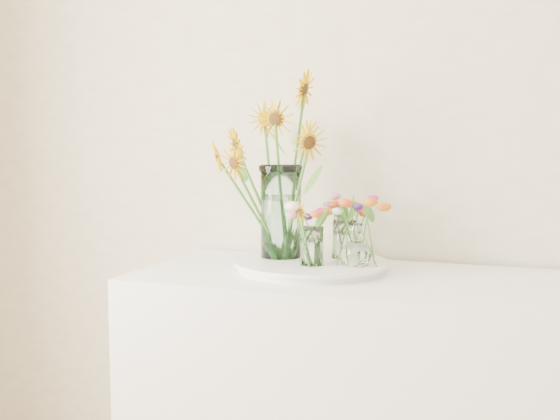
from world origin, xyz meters
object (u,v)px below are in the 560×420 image
(small_vase_a, at_px, (311,246))
(small_vase_b, at_px, (357,245))
(tray, at_px, (311,266))
(small_vase_c, at_px, (344,240))
(mason_jar, at_px, (281,212))

(small_vase_a, relative_size, small_vase_b, 0.93)
(tray, bearing_deg, small_vase_c, 44.42)
(mason_jar, relative_size, small_vase_a, 2.46)
(tray, xyz_separation_m, small_vase_a, (0.02, -0.07, 0.07))
(tray, xyz_separation_m, small_vase_c, (0.08, 0.08, 0.07))
(small_vase_b, bearing_deg, tray, 168.92)
(tray, distance_m, small_vase_c, 0.14)
(small_vase_a, xyz_separation_m, small_vase_b, (0.13, 0.04, 0.00))
(small_vase_b, xyz_separation_m, small_vase_c, (-0.07, 0.11, -0.00))
(small_vase_b, bearing_deg, small_vase_a, -162.74)
(small_vase_a, height_order, small_vase_b, small_vase_b)
(mason_jar, height_order, small_vase_b, mason_jar)
(small_vase_a, xyz_separation_m, small_vase_c, (0.06, 0.15, 0.00))
(small_vase_c, bearing_deg, tray, -135.58)
(mason_jar, relative_size, small_vase_c, 2.38)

